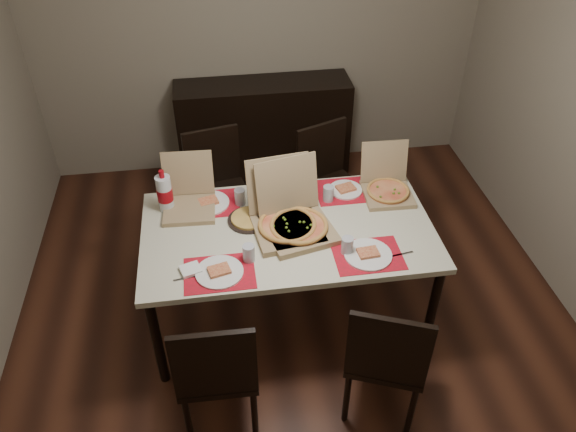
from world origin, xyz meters
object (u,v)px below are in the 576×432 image
Objects in this scene: pizza_box_center at (286,220)px; soda_bottle at (165,193)px; chair_far_left at (218,185)px; chair_near_left at (217,368)px; dip_bowl at (295,202)px; dining_table at (288,237)px; sideboard at (264,130)px; chair_near_right at (386,355)px; chair_far_right at (328,179)px.

soda_bottle is at bearing 157.71° from pizza_box_center.
chair_far_left is 0.99m from pizza_box_center.
dip_bowl is (0.58, 1.04, 0.25)m from chair_near_left.
chair_near_left is at bearing -121.05° from pizza_box_center.
sideboard is at bearing 88.63° from dining_table.
chair_near_right is at bearing -81.89° from sideboard.
chair_far_left is 0.75m from soda_bottle.
chair_far_left is at bearing 115.49° from chair_near_right.
chair_far_left reaches higher than dip_bowl.
soda_bottle reaches higher than dining_table.
chair_far_left is at bearing -117.27° from sideboard.
pizza_box_center is 1.64× the size of soda_bottle.
soda_bottle reaches higher than chair_far_right.
chair_far_right is at bearing -2.74° from chair_far_left.
soda_bottle is at bearing 157.44° from dining_table.
dining_table is 0.95m from chair_near_left.
sideboard is at bearing 62.73° from chair_far_left.
chair_near_left is 1.21m from dip_bowl.
soda_bottle reaches higher than chair_near_right.
sideboard is 2.61m from chair_near_right.
dip_bowl is (0.10, 0.23, -0.04)m from pizza_box_center.
chair_near_right is 1.00× the size of chair_far_right.
dining_table is 0.83m from soda_bottle.
soda_bottle is at bearing -120.92° from chair_far_left.
pizza_box_center reaches higher than dip_bowl.
chair_near_right is 1.90× the size of pizza_box_center.
sideboard is at bearing 78.00° from chair_near_left.
chair_near_right is at bearing -64.14° from dining_table.
pizza_box_center reaches higher than chair_near_left.
chair_near_left is 1.00× the size of chair_far_left.
chair_near_left and chair_far_right have the same top height.
chair_near_right is at bearing -73.25° from dip_bowl.
chair_near_left is at bearing -119.30° from dip_bowl.
dining_table is at bearing -22.56° from soda_bottle.
dining_table is at bearing 115.86° from chair_near_right.
dip_bowl is (0.04, -1.50, 0.32)m from sideboard.
soda_bottle is (-0.73, 0.30, 0.07)m from pizza_box_center.
dining_table is 6.03× the size of soda_bottle.
chair_far_right is (0.84, -0.04, 0.00)m from chair_far_left.
dining_table is 0.95m from chair_far_right.
dip_bowl is 0.84m from soda_bottle.
chair_near_left is (-0.50, -0.80, -0.17)m from dining_table.
pizza_box_center reaches higher than chair_far_right.
chair_far_left is 3.12× the size of soda_bottle.
chair_near_right is at bearing -3.15° from chair_near_left.
chair_near_right is 1.67m from soda_bottle.
chair_near_right is 1.67m from chair_far_right.
pizza_box_center is at bearing -91.80° from sideboard.
chair_near_left is 0.99m from pizza_box_center.
chair_near_right is at bearing -64.51° from chair_far_left.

